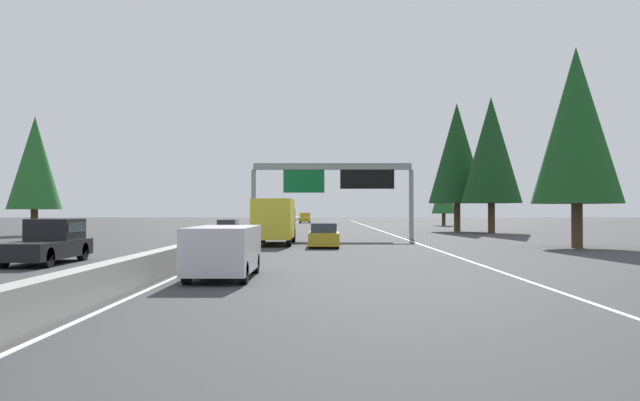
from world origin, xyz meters
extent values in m
plane|color=#38383A|center=(60.00, 0.00, 0.00)|extent=(320.00, 320.00, 0.00)
cube|color=#9E9B93|center=(80.00, 0.30, 0.45)|extent=(180.00, 0.56, 0.90)
cube|color=silver|center=(70.00, -11.52, 0.01)|extent=(160.00, 0.16, 0.01)
cube|color=silver|center=(70.00, -0.25, 0.01)|extent=(160.00, 0.16, 0.01)
cylinder|color=gray|center=(49.03, 0.30, 2.71)|extent=(0.36, 0.36, 5.42)
cylinder|color=gray|center=(49.03, -12.02, 2.71)|extent=(0.36, 0.36, 5.42)
cube|color=gray|center=(49.03, -5.86, 5.67)|extent=(0.50, 12.32, 0.50)
cube|color=#0C602D|center=(48.88, -3.64, 4.57)|extent=(0.12, 3.20, 1.90)
cube|color=black|center=(48.88, -8.57, 4.67)|extent=(0.16, 4.20, 1.50)
cube|color=silver|center=(19.37, -1.89, 0.97)|extent=(5.00, 1.95, 1.44)
cube|color=#2D3847|center=(17.07, -1.89, 1.22)|extent=(0.08, 1.48, 0.56)
cylinder|color=black|center=(21.07, -1.03, 0.35)|extent=(0.70, 0.24, 0.70)
cylinder|color=black|center=(21.07, -2.74, 0.35)|extent=(0.70, 0.24, 0.70)
cylinder|color=black|center=(17.67, -1.03, 0.35)|extent=(0.70, 0.24, 0.70)
cylinder|color=black|center=(17.67, -2.74, 0.35)|extent=(0.70, 0.24, 0.70)
cube|color=#AD931E|center=(37.62, -5.18, 0.53)|extent=(4.40, 1.80, 0.76)
cube|color=#2D3847|center=(37.40, -5.18, 1.19)|extent=(2.46, 1.51, 0.56)
cylinder|color=black|center=(39.03, -4.39, 0.32)|extent=(0.64, 0.22, 0.64)
cylinder|color=black|center=(39.03, -5.97, 0.32)|extent=(0.64, 0.22, 0.64)
cylinder|color=black|center=(36.21, -4.39, 0.32)|extent=(0.64, 0.22, 0.64)
cylinder|color=black|center=(36.21, -5.97, 0.32)|extent=(0.64, 0.22, 0.64)
cube|color=gold|center=(39.96, -1.98, 1.70)|extent=(6.12, 2.40, 2.50)
cube|color=#2D6B38|center=(44.21, -1.98, 1.40)|extent=(2.38, 2.30, 1.90)
cylinder|color=black|center=(44.04, -0.92, 0.45)|extent=(0.90, 0.28, 0.90)
cylinder|color=black|center=(44.04, -3.04, 0.45)|extent=(0.90, 0.28, 0.90)
cylinder|color=black|center=(38.26, -0.92, 0.45)|extent=(0.90, 0.28, 0.90)
cylinder|color=black|center=(38.26, -3.04, 0.45)|extent=(0.90, 0.28, 0.90)
cube|color=#AD931E|center=(117.17, -1.81, 0.61)|extent=(5.60, 2.00, 0.70)
cube|color=#AD931E|center=(118.18, -1.81, 1.41)|extent=(2.24, 1.84, 0.90)
cube|color=#2D3847|center=(118.18, -1.81, 1.50)|extent=(2.02, 1.92, 0.41)
cylinder|color=black|center=(119.02, -0.95, 0.40)|extent=(0.80, 0.28, 0.80)
cylinder|color=black|center=(119.02, -2.67, 0.40)|extent=(0.80, 0.28, 0.80)
cylinder|color=black|center=(115.32, -0.95, 0.40)|extent=(0.80, 0.28, 0.80)
cylinder|color=black|center=(115.32, -2.67, 0.40)|extent=(0.80, 0.28, 0.80)
cube|color=red|center=(53.92, 2.97, 0.53)|extent=(4.40, 1.80, 0.76)
cube|color=#2D3847|center=(53.70, 2.97, 1.19)|extent=(2.46, 1.51, 0.56)
cylinder|color=black|center=(55.33, 3.76, 0.32)|extent=(0.64, 0.22, 0.64)
cylinder|color=black|center=(55.33, 2.18, 0.32)|extent=(0.64, 0.22, 0.64)
cylinder|color=black|center=(52.51, 3.76, 0.32)|extent=(0.64, 0.22, 0.64)
cylinder|color=black|center=(52.51, 2.18, 0.32)|extent=(0.64, 0.22, 0.64)
cube|color=black|center=(25.12, 6.39, 0.61)|extent=(5.60, 2.00, 0.70)
cube|color=black|center=(26.12, 6.39, 1.41)|extent=(2.24, 1.84, 0.90)
cube|color=#2D3847|center=(26.12, 6.39, 1.50)|extent=(2.02, 1.92, 0.41)
cylinder|color=black|center=(26.96, 7.25, 0.40)|extent=(0.80, 0.28, 0.80)
cylinder|color=black|center=(26.96, 5.53, 0.40)|extent=(0.80, 0.28, 0.80)
cylinder|color=black|center=(23.27, 7.25, 0.40)|extent=(0.80, 0.28, 0.80)
cylinder|color=black|center=(23.27, 5.53, 0.40)|extent=(0.80, 0.28, 0.80)
cylinder|color=#4C3823|center=(36.95, -20.23, 1.32)|extent=(0.65, 0.65, 2.64)
cone|color=#194C1E|center=(36.95, -20.23, 7.32)|extent=(5.28, 5.28, 9.36)
cylinder|color=#4C3823|center=(62.94, -21.85, 1.49)|extent=(0.69, 0.69, 2.98)
cone|color=#143D19|center=(62.94, -21.85, 8.27)|extent=(5.97, 5.97, 10.57)
cylinder|color=#4C3823|center=(68.15, -19.51, 1.52)|extent=(0.69, 0.69, 3.03)
cone|color=#143D19|center=(68.15, -19.51, 8.41)|extent=(6.07, 6.07, 10.76)
cylinder|color=#4C3823|center=(96.15, -23.23, 0.90)|extent=(0.56, 0.56, 1.80)
cone|color=#236028|center=(96.15, -23.23, 4.99)|extent=(3.60, 3.60, 6.38)
cylinder|color=#4C3823|center=(56.17, 20.61, 1.17)|extent=(0.62, 0.62, 2.34)
cone|color=#236028|center=(56.17, 20.61, 6.50)|extent=(4.69, 4.69, 8.31)
camera|label=1|loc=(-1.98, -5.13, 2.20)|focal=36.74mm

